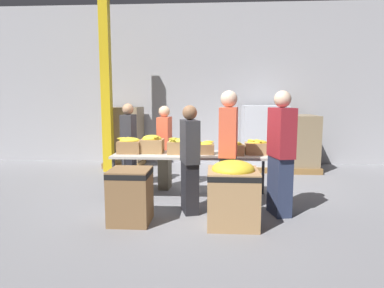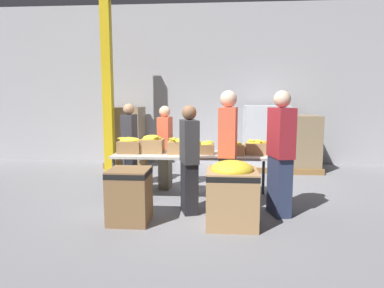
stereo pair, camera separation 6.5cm
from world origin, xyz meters
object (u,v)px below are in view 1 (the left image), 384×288
object	(u,v)px
sorting_table	(192,157)
pallet_stack_0	(292,143)
banana_box_4	(232,148)
pallet_stack_1	(124,137)
volunteer_1	(190,160)
banana_box_2	(179,146)
volunteer_4	(228,153)
banana_box_0	(130,145)
volunteer_0	(165,148)
donation_bin_0	(130,194)
volunteer_3	(281,154)
volunteer_2	(129,145)
banana_box_3	(203,148)
banana_box_5	(257,147)
pallet_stack_2	(264,138)
banana_box_1	(152,144)
donation_bin_1	(233,191)
support_pillar	(106,83)

from	to	relation	value
sorting_table	pallet_stack_0	distance (m)	3.29
banana_box_4	pallet_stack_1	bearing A→B (deg)	132.70
sorting_table	pallet_stack_1	bearing A→B (deg)	124.58
sorting_table	volunteer_1	distance (m)	0.74
banana_box_2	volunteer_1	size ratio (longest dim) A/B	0.24
volunteer_4	pallet_stack_0	world-z (taller)	volunteer_4
sorting_table	banana_box_0	distance (m)	1.06
banana_box_0	pallet_stack_0	size ratio (longest dim) A/B	0.31
volunteer_0	volunteer_1	xyz separation A→B (m)	(0.56, -1.33, 0.02)
donation_bin_0	sorting_table	bearing A→B (deg)	58.19
banana_box_0	volunteer_3	bearing A→B (deg)	-17.77
volunteer_2	banana_box_3	bearing A→B (deg)	65.02
banana_box_5	volunteer_2	xyz separation A→B (m)	(-2.31, 0.70, -0.09)
donation_bin_0	banana_box_0	bearing A→B (deg)	103.81
volunteer_2	pallet_stack_2	xyz separation A→B (m)	(2.78, 1.79, -0.04)
pallet_stack_0	banana_box_5	bearing A→B (deg)	-114.85
volunteer_1	donation_bin_0	xyz separation A→B (m)	(-0.77, -0.46, -0.39)
pallet_stack_0	pallet_stack_1	distance (m)	4.05
banana_box_3	pallet_stack_0	distance (m)	3.16
sorting_table	banana_box_0	xyz separation A→B (m)	(-1.04, 0.02, 0.19)
banana_box_0	banana_box_1	size ratio (longest dim) A/B	1.06
volunteer_1	donation_bin_1	xyz separation A→B (m)	(0.60, -0.46, -0.32)
banana_box_5	volunteer_4	distance (m)	0.87
banana_box_4	donation_bin_1	xyz separation A→B (m)	(-0.04, -1.15, -0.41)
volunteer_0	volunteer_1	size ratio (longest dim) A/B	0.98
volunteer_1	volunteer_2	distance (m)	1.93
banana_box_0	banana_box_3	size ratio (longest dim) A/B	1.06
banana_box_0	volunteer_2	xyz separation A→B (m)	(-0.20, 0.71, -0.11)
volunteer_4	support_pillar	xyz separation A→B (m)	(-2.62, 2.70, 1.12)
banana_box_5	pallet_stack_1	distance (m)	3.94
volunteer_1	support_pillar	distance (m)	3.64
banana_box_4	banana_box_0	bearing A→B (deg)	177.68
support_pillar	pallet_stack_1	bearing A→B (deg)	73.36
pallet_stack_1	banana_box_2	bearing A→B (deg)	-58.44
banana_box_1	volunteer_1	size ratio (longest dim) A/B	0.24
volunteer_2	pallet_stack_2	distance (m)	3.31
volunteer_2	pallet_stack_0	size ratio (longest dim) A/B	1.23
banana_box_3	pallet_stack_1	bearing A→B (deg)	127.44
volunteer_2	donation_bin_1	bearing A→B (deg)	45.41
banana_box_0	volunteer_0	size ratio (longest dim) A/B	0.26
banana_box_4	banana_box_5	distance (m)	0.41
donation_bin_0	pallet_stack_0	xyz separation A→B (m)	(2.94, 3.65, 0.24)
banana_box_0	volunteer_4	distance (m)	1.77
donation_bin_0	pallet_stack_0	world-z (taller)	pallet_stack_0
pallet_stack_2	pallet_stack_1	bearing A→B (deg)	177.44
volunteer_4	pallet_stack_2	size ratio (longest dim) A/B	1.18
support_pillar	volunteer_1	bearing A→B (deg)	-53.00
banana_box_3	donation_bin_1	bearing A→B (deg)	-70.30
volunteer_3	volunteer_4	world-z (taller)	volunteer_4
volunteer_0	volunteer_4	distance (m)	1.70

